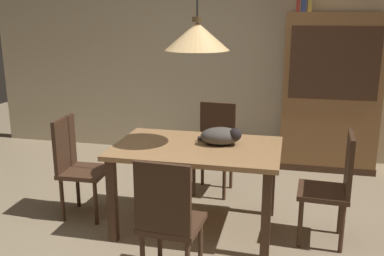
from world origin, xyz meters
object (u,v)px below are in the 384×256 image
(book_blue_wide, at_px, (304,1))
(book_yellow_short, at_px, (310,4))
(chair_right_side, at_px, (334,184))
(pendant_lamp, at_px, (197,36))
(cat_sleeping, at_px, (222,136))
(chair_left_side, at_px, (76,163))
(hutch_bookcase, at_px, (330,96))
(dining_table, at_px, (197,157))
(chair_far_back, at_px, (215,144))
(chair_near_front, at_px, (168,217))

(book_blue_wide, height_order, book_yellow_short, book_blue_wide)
(chair_right_side, relative_size, book_blue_wide, 3.88)
(pendant_lamp, height_order, book_blue_wide, pendant_lamp)
(cat_sleeping, distance_m, pendant_lamp, 0.86)
(chair_left_side, relative_size, hutch_bookcase, 0.50)
(chair_right_side, relative_size, book_yellow_short, 4.65)
(pendant_lamp, distance_m, book_yellow_short, 2.10)
(dining_table, height_order, chair_far_back, chair_far_back)
(pendant_lamp, bearing_deg, chair_left_side, -179.86)
(chair_near_front, distance_m, chair_right_side, 1.43)
(cat_sleeping, relative_size, hutch_bookcase, 0.22)
(chair_far_back, xyz_separation_m, book_blue_wide, (0.83, 1.00, 1.46))
(chair_far_back, bearing_deg, hutch_bookcase, 39.67)
(cat_sleeping, relative_size, book_yellow_short, 2.00)
(cat_sleeping, xyz_separation_m, pendant_lamp, (-0.20, -0.09, 0.84))
(chair_left_side, bearing_deg, chair_far_back, 37.83)
(chair_right_side, xyz_separation_m, book_blue_wide, (-0.29, 1.88, 1.46))
(pendant_lamp, bearing_deg, book_blue_wide, 65.91)
(dining_table, distance_m, chair_left_side, 1.14)
(chair_far_back, bearing_deg, book_yellow_short, 48.00)
(dining_table, xyz_separation_m, cat_sleeping, (0.20, 0.09, 0.18))
(chair_left_side, xyz_separation_m, book_yellow_short, (2.03, 1.88, 1.43))
(cat_sleeping, height_order, book_blue_wide, book_blue_wide)
(chair_left_side, relative_size, book_yellow_short, 4.65)
(hutch_bookcase, xyz_separation_m, book_blue_wide, (-0.37, 0.00, 1.08))
(dining_table, bearing_deg, cat_sleeping, 23.35)
(pendant_lamp, xyz_separation_m, hutch_bookcase, (1.20, 1.87, -0.77))
(chair_far_back, distance_m, pendant_lamp, 1.45)
(chair_far_back, distance_m, hutch_bookcase, 1.60)
(chair_near_front, xyz_separation_m, book_yellow_short, (0.91, 2.75, 1.43))
(hutch_bookcase, height_order, book_yellow_short, book_yellow_short)
(pendant_lamp, bearing_deg, dining_table, -90.00)
(chair_far_back, distance_m, chair_left_side, 1.44)
(chair_right_side, xyz_separation_m, book_yellow_short, (-0.23, 1.88, 1.43))
(cat_sleeping, bearing_deg, chair_far_back, 103.59)
(dining_table, relative_size, chair_far_back, 1.51)
(chair_left_side, height_order, cat_sleeping, chair_left_side)
(cat_sleeping, bearing_deg, dining_table, -156.65)
(chair_far_back, bearing_deg, chair_left_side, -142.17)
(chair_near_front, distance_m, pendant_lamp, 1.45)
(chair_right_side, distance_m, pendant_lamp, 1.61)
(book_blue_wide, relative_size, book_yellow_short, 1.20)
(pendant_lamp, xyz_separation_m, book_yellow_short, (0.90, 1.87, 0.28))
(book_blue_wide, bearing_deg, pendant_lamp, -114.09)
(pendant_lamp, bearing_deg, chair_near_front, -90.33)
(dining_table, bearing_deg, book_yellow_short, 64.28)
(chair_near_front, relative_size, book_yellow_short, 4.65)
(chair_left_side, bearing_deg, cat_sleeping, 3.80)
(chair_near_front, relative_size, chair_left_side, 1.00)
(dining_table, xyz_separation_m, chair_left_side, (-1.13, -0.00, -0.14))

